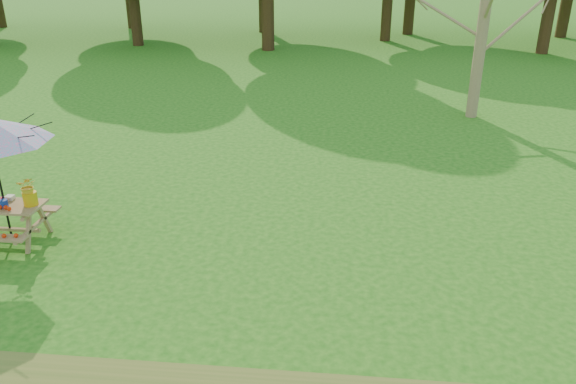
# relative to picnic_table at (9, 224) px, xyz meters

# --- Properties ---
(ground) EXTENTS (120.00, 120.00, 0.00)m
(ground) POSITION_rel_picnic_table_xyz_m (4.81, -0.50, -0.33)
(ground) COLOR #1C6212
(ground) RESTS_ON ground
(picnic_table) EXTENTS (1.20, 1.32, 0.67)m
(picnic_table) POSITION_rel_picnic_table_xyz_m (0.00, 0.00, 0.00)
(picnic_table) COLOR olive
(picnic_table) RESTS_ON ground
(produce_bins) EXTENTS (0.32, 0.43, 0.13)m
(produce_bins) POSITION_rel_picnic_table_xyz_m (-0.03, 0.02, 0.40)
(produce_bins) COLOR red
(produce_bins) RESTS_ON picnic_table
(flower_bucket) EXTENTS (0.36, 0.33, 0.50)m
(flower_bucket) POSITION_rel_picnic_table_xyz_m (0.44, 0.05, 0.61)
(flower_bucket) COLOR #E3A90B
(flower_bucket) RESTS_ON picnic_table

